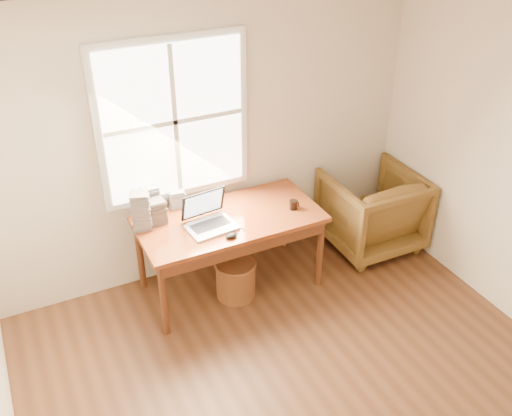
{
  "coord_description": "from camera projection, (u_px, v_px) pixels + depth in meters",
  "views": [
    {
      "loc": [
        -1.63,
        -2.06,
        3.41
      ],
      "look_at": [
        0.19,
        1.65,
        0.88
      ],
      "focal_mm": 40.0,
      "sensor_mm": 36.0,
      "label": 1
    }
  ],
  "objects": [
    {
      "name": "desk",
      "position": [
        229.0,
        219.0,
        4.96
      ],
      "size": [
        1.6,
        0.8,
        0.04
      ],
      "primitive_type": "cube",
      "color": "brown",
      "rests_on": "room_shell"
    },
    {
      "name": "cd_stack_a",
      "position": [
        151.0,
        200.0,
        4.93
      ],
      "size": [
        0.15,
        0.13,
        0.28
      ],
      "primitive_type": "cube",
      "rotation": [
        0.0,
        0.0,
        0.01
      ],
      "color": "silver",
      "rests_on": "desk"
    },
    {
      "name": "cd_stack_d",
      "position": [
        177.0,
        199.0,
        5.06
      ],
      "size": [
        0.14,
        0.13,
        0.17
      ],
      "primitive_type": "cube",
      "rotation": [
        0.0,
        0.0,
        -0.09
      ],
      "color": "silver",
      "rests_on": "desk"
    },
    {
      "name": "laptop",
      "position": [
        211.0,
        214.0,
        4.73
      ],
      "size": [
        0.42,
        0.44,
        0.29
      ],
      "primitive_type": null,
      "rotation": [
        0.0,
        0.0,
        0.11
      ],
      "color": "silver",
      "rests_on": "desk"
    },
    {
      "name": "cd_stack_b",
      "position": [
        156.0,
        212.0,
        4.82
      ],
      "size": [
        0.15,
        0.14,
        0.22
      ],
      "primitive_type": "cube",
      "rotation": [
        0.0,
        0.0,
        0.07
      ],
      "color": "#28282D",
      "rests_on": "desk"
    },
    {
      "name": "room_shell",
      "position": [
        334.0,
        270.0,
        3.39
      ],
      "size": [
        4.04,
        4.54,
        2.64
      ],
      "color": "#55311D",
      "rests_on": "ground"
    },
    {
      "name": "coffee_mug",
      "position": [
        293.0,
        205.0,
        5.05
      ],
      "size": [
        0.08,
        0.08,
        0.08
      ],
      "primitive_type": "cylinder",
      "rotation": [
        0.0,
        0.0,
        -0.05
      ],
      "color": "black",
      "rests_on": "desk"
    },
    {
      "name": "mouse",
      "position": [
        231.0,
        236.0,
        4.67
      ],
      "size": [
        0.11,
        0.07,
        0.04
      ],
      "primitive_type": "ellipsoid",
      "rotation": [
        0.0,
        0.0,
        0.03
      ],
      "color": "black",
      "rests_on": "desk"
    },
    {
      "name": "armchair",
      "position": [
        371.0,
        210.0,
        5.71
      ],
      "size": [
        0.87,
        0.9,
        0.81
      ],
      "primitive_type": "imported",
      "rotation": [
        0.0,
        0.0,
        3.13
      ],
      "color": "brown",
      "rests_on": "room_shell"
    },
    {
      "name": "cd_stack_c",
      "position": [
        141.0,
        211.0,
        4.72
      ],
      "size": [
        0.18,
        0.17,
        0.34
      ],
      "primitive_type": "cube",
      "rotation": [
        0.0,
        0.0,
        -0.27
      ],
      "color": "#A8AAB6",
      "rests_on": "desk"
    },
    {
      "name": "wicker_stool",
      "position": [
        236.0,
        279.0,
        5.13
      ],
      "size": [
        0.37,
        0.37,
        0.35
      ],
      "primitive_type": "cylinder",
      "rotation": [
        0.0,
        0.0,
        -0.04
      ],
      "color": "brown",
      "rests_on": "room_shell"
    }
  ]
}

